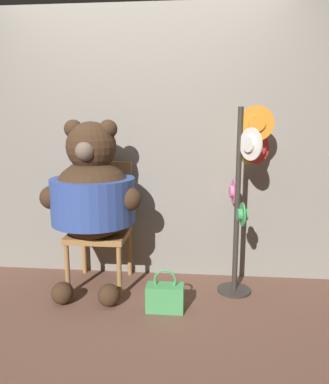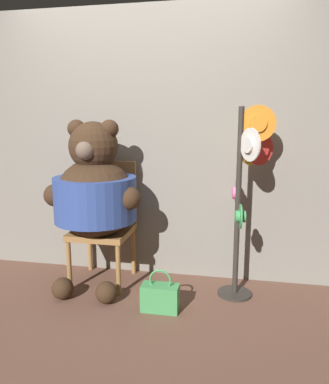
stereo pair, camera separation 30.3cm
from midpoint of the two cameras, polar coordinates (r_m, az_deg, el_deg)
ground_plane at (r=3.12m, az=-7.79°, el=-16.36°), size 14.00×14.00×0.00m
wall_back at (r=3.41m, az=-5.84°, el=7.03°), size 8.00×0.10×2.39m
chair at (r=3.37m, az=-12.08°, el=-4.22°), size 0.49×0.51×1.06m
teddy_bear at (r=3.15m, az=-13.60°, el=-0.45°), size 0.83×0.74×1.43m
hat_display_rack at (r=3.03m, az=9.43°, el=1.62°), size 0.40×0.56×1.54m
handbag_on_ground at (r=2.93m, az=-3.00°, el=-15.74°), size 0.28×0.14×0.33m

